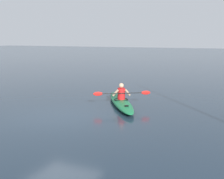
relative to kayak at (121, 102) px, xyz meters
name	(u,v)px	position (x,y,z in m)	size (l,w,h in m)	color
ground_plane	(61,117)	(1.19, 2.83, -0.15)	(160.00, 160.00, 0.00)	#1E2D3D
kayak	(121,102)	(0.00, 0.00, 0.00)	(3.16, 4.24, 0.29)	#19723F
kayaker	(121,93)	(-0.08, 0.13, 0.44)	(2.08, 1.41, 0.71)	red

